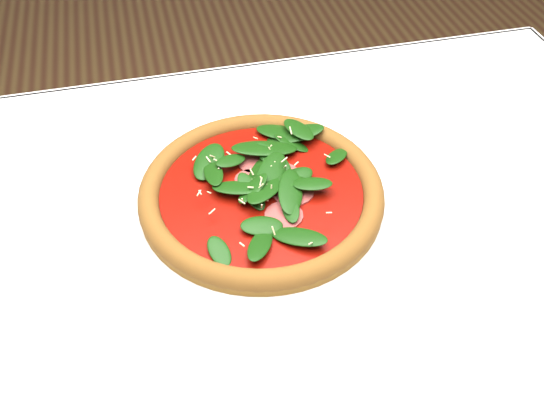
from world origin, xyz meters
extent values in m
cube|color=white|center=(0.00, 0.00, 0.73)|extent=(1.20, 0.80, 0.04)
cylinder|color=#4D331E|center=(0.54, 0.34, 0.35)|extent=(0.06, 0.06, 0.71)
cube|color=white|center=(0.00, 0.40, 0.64)|extent=(1.20, 0.01, 0.22)
cylinder|color=silver|center=(0.00, 0.06, 0.76)|extent=(0.37, 0.37, 0.01)
torus|color=silver|center=(0.00, 0.06, 0.76)|extent=(0.37, 0.37, 0.01)
cylinder|color=olive|center=(0.00, 0.06, 0.77)|extent=(0.33, 0.33, 0.01)
torus|color=#B17029|center=(0.00, 0.06, 0.78)|extent=(0.33, 0.33, 0.03)
cylinder|color=#810604|center=(0.00, 0.06, 0.78)|extent=(0.28, 0.28, 0.00)
cylinder|color=brown|center=(0.00, 0.06, 0.78)|extent=(0.24, 0.24, 0.00)
ellipsoid|color=#153C0B|center=(0.00, 0.06, 0.79)|extent=(0.26, 0.26, 0.03)
cylinder|color=beige|center=(0.00, 0.06, 0.80)|extent=(0.24, 0.24, 0.00)
camera|label=1|loc=(-0.12, -0.49, 1.31)|focal=40.00mm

